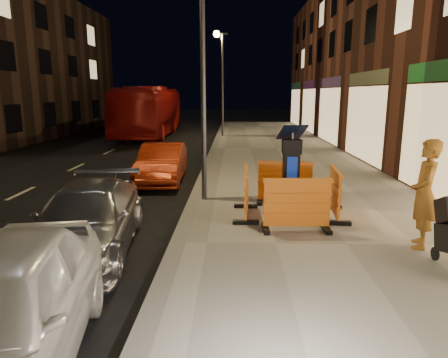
{
  "coord_description": "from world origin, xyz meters",
  "views": [
    {
      "loc": [
        1.01,
        -6.72,
        2.78
      ],
      "look_at": [
        0.8,
        1.0,
        1.1
      ],
      "focal_mm": 32.0,
      "sensor_mm": 36.0,
      "label": 1
    }
  ],
  "objects_px": {
    "car_silver": "(90,250)",
    "bus_doubledecker": "(151,135)",
    "parking_kiosk": "(291,174)",
    "car_red": "(163,182)",
    "barrier_front": "(297,205)",
    "man": "(424,194)",
    "barrier_back": "(285,183)",
    "barrier_kerbside": "(246,192)",
    "barrier_bldgside": "(335,193)"
  },
  "relations": [
    {
      "from": "barrier_bldgside",
      "to": "parking_kiosk",
      "type": "bearing_deg",
      "value": 95.4
    },
    {
      "from": "barrier_kerbside",
      "to": "car_silver",
      "type": "relative_size",
      "value": 0.33
    },
    {
      "from": "parking_kiosk",
      "to": "barrier_back",
      "type": "xyz_separation_m",
      "value": [
        0.0,
        0.95,
        -0.41
      ]
    },
    {
      "from": "barrier_back",
      "to": "parking_kiosk",
      "type": "bearing_deg",
      "value": -83.6
    },
    {
      "from": "man",
      "to": "barrier_kerbside",
      "type": "bearing_deg",
      "value": -100.64
    },
    {
      "from": "car_silver",
      "to": "man",
      "type": "height_order",
      "value": "man"
    },
    {
      "from": "barrier_back",
      "to": "barrier_kerbside",
      "type": "height_order",
      "value": "same"
    },
    {
      "from": "car_silver",
      "to": "barrier_kerbside",
      "type": "bearing_deg",
      "value": 24.5
    },
    {
      "from": "barrier_kerbside",
      "to": "man",
      "type": "distance_m",
      "value": 3.46
    },
    {
      "from": "barrier_kerbside",
      "to": "car_red",
      "type": "distance_m",
      "value": 4.75
    },
    {
      "from": "parking_kiosk",
      "to": "car_silver",
      "type": "xyz_separation_m",
      "value": [
        -3.8,
        -1.68,
        -1.08
      ]
    },
    {
      "from": "parking_kiosk",
      "to": "car_red",
      "type": "bearing_deg",
      "value": 134.71
    },
    {
      "from": "barrier_bldgside",
      "to": "man",
      "type": "height_order",
      "value": "man"
    },
    {
      "from": "barrier_back",
      "to": "car_silver",
      "type": "relative_size",
      "value": 0.33
    },
    {
      "from": "car_red",
      "to": "car_silver",
      "type": "bearing_deg",
      "value": -95.52
    },
    {
      "from": "barrier_kerbside",
      "to": "bus_doubledecker",
      "type": "bearing_deg",
      "value": 19.36
    },
    {
      "from": "barrier_back",
      "to": "bus_doubledecker",
      "type": "xyz_separation_m",
      "value": [
        -6.71,
        16.81,
        -0.67
      ]
    },
    {
      "from": "parking_kiosk",
      "to": "barrier_kerbside",
      "type": "xyz_separation_m",
      "value": [
        -0.95,
        0.0,
        -0.41
      ]
    },
    {
      "from": "car_red",
      "to": "man",
      "type": "height_order",
      "value": "man"
    },
    {
      "from": "barrier_front",
      "to": "man",
      "type": "xyz_separation_m",
      "value": [
        2.03,
        -0.76,
        0.42
      ]
    },
    {
      "from": "barrier_front",
      "to": "barrier_back",
      "type": "relative_size",
      "value": 1.0
    },
    {
      "from": "barrier_front",
      "to": "barrier_back",
      "type": "xyz_separation_m",
      "value": [
        0.0,
        1.9,
        0.0
      ]
    },
    {
      "from": "parking_kiosk",
      "to": "barrier_bldgside",
      "type": "xyz_separation_m",
      "value": [
        0.95,
        0.0,
        -0.41
      ]
    },
    {
      "from": "parking_kiosk",
      "to": "barrier_front",
      "type": "xyz_separation_m",
      "value": [
        0.0,
        -0.95,
        -0.41
      ]
    },
    {
      "from": "barrier_kerbside",
      "to": "man",
      "type": "bearing_deg",
      "value": -118.47
    },
    {
      "from": "man",
      "to": "barrier_bldgside",
      "type": "bearing_deg",
      "value": -128.57
    },
    {
      "from": "barrier_kerbside",
      "to": "man",
      "type": "xyz_separation_m",
      "value": [
        2.98,
        -1.71,
        0.42
      ]
    },
    {
      "from": "car_silver",
      "to": "barrier_bldgside",
      "type": "bearing_deg",
      "value": 13.45
    },
    {
      "from": "barrier_bldgside",
      "to": "car_silver",
      "type": "xyz_separation_m",
      "value": [
        -4.75,
        -1.68,
        -0.67
      ]
    },
    {
      "from": "barrier_kerbside",
      "to": "bus_doubledecker",
      "type": "xyz_separation_m",
      "value": [
        -5.76,
        17.76,
        -0.67
      ]
    },
    {
      "from": "bus_doubledecker",
      "to": "man",
      "type": "distance_m",
      "value": 21.36
    },
    {
      "from": "parking_kiosk",
      "to": "barrier_bldgside",
      "type": "height_order",
      "value": "parking_kiosk"
    },
    {
      "from": "barrier_kerbside",
      "to": "bus_doubledecker",
      "type": "distance_m",
      "value": 18.68
    },
    {
      "from": "barrier_back",
      "to": "barrier_front",
      "type": "bearing_deg",
      "value": -83.6
    },
    {
      "from": "car_red",
      "to": "bus_doubledecker",
      "type": "relative_size",
      "value": 0.32
    },
    {
      "from": "bus_doubledecker",
      "to": "barrier_kerbside",
      "type": "bearing_deg",
      "value": -73.18
    },
    {
      "from": "barrier_bldgside",
      "to": "bus_doubledecker",
      "type": "relative_size",
      "value": 0.12
    },
    {
      "from": "barrier_bldgside",
      "to": "car_silver",
      "type": "bearing_deg",
      "value": 114.87
    },
    {
      "from": "parking_kiosk",
      "to": "man",
      "type": "xyz_separation_m",
      "value": [
        2.03,
        -1.71,
        0.01
      ]
    },
    {
      "from": "car_silver",
      "to": "barrier_back",
      "type": "bearing_deg",
      "value": 28.67
    },
    {
      "from": "car_silver",
      "to": "bus_doubledecker",
      "type": "relative_size",
      "value": 0.36
    },
    {
      "from": "barrier_front",
      "to": "man",
      "type": "height_order",
      "value": "man"
    },
    {
      "from": "barrier_front",
      "to": "car_silver",
      "type": "distance_m",
      "value": 3.92
    },
    {
      "from": "barrier_front",
      "to": "parking_kiosk",
      "type": "bearing_deg",
      "value": 88.4
    },
    {
      "from": "barrier_front",
      "to": "man",
      "type": "bearing_deg",
      "value": -22.14
    },
    {
      "from": "barrier_front",
      "to": "barrier_back",
      "type": "bearing_deg",
      "value": 88.4
    },
    {
      "from": "parking_kiosk",
      "to": "man",
      "type": "height_order",
      "value": "man"
    },
    {
      "from": "car_silver",
      "to": "car_red",
      "type": "distance_m",
      "value": 5.65
    },
    {
      "from": "barrier_front",
      "to": "car_red",
      "type": "bearing_deg",
      "value": 123.73
    },
    {
      "from": "barrier_back",
      "to": "barrier_kerbside",
      "type": "xyz_separation_m",
      "value": [
        -0.95,
        -0.95,
        0.0
      ]
    }
  ]
}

